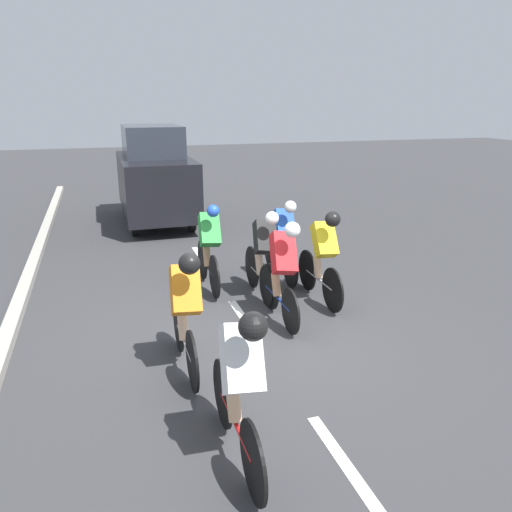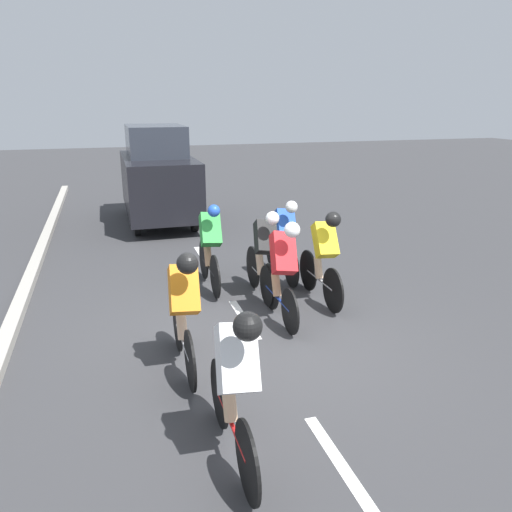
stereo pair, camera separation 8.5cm
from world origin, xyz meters
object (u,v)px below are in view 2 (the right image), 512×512
(cyclist_orange, at_px, (184,308))
(cyclist_black, at_px, (264,253))
(cyclist_yellow, at_px, (324,254))
(cyclist_red, at_px, (282,268))
(support_car, at_px, (158,176))
(cyclist_green, at_px, (210,245))
(cyclist_blue, at_px, (284,238))
(cyclist_white, at_px, (236,381))

(cyclist_orange, height_order, cyclist_black, cyclist_orange)
(cyclist_yellow, bearing_deg, cyclist_red, 28.76)
(cyclist_yellow, xyz_separation_m, cyclist_black, (0.84, -0.41, -0.04))
(cyclist_orange, relative_size, support_car, 0.42)
(cyclist_orange, height_order, support_car, support_car)
(cyclist_red, bearing_deg, support_car, -81.70)
(cyclist_green, height_order, cyclist_red, cyclist_red)
(cyclist_green, bearing_deg, cyclist_yellow, 144.98)
(cyclist_yellow, bearing_deg, cyclist_orange, 31.79)
(cyclist_orange, relative_size, cyclist_blue, 0.97)
(cyclist_orange, distance_m, cyclist_red, 1.85)
(cyclist_red, relative_size, support_car, 0.43)
(cyclist_white, height_order, cyclist_orange, cyclist_white)
(cyclist_yellow, height_order, support_car, support_car)
(cyclist_green, relative_size, cyclist_black, 1.00)
(cyclist_black, bearing_deg, cyclist_red, 88.98)
(cyclist_green, bearing_deg, cyclist_black, 136.65)
(cyclist_yellow, relative_size, cyclist_black, 0.99)
(cyclist_green, relative_size, cyclist_orange, 1.01)
(cyclist_blue, xyz_separation_m, cyclist_yellow, (-0.22, 1.21, 0.04))
(cyclist_orange, xyz_separation_m, cyclist_yellow, (-2.40, -1.49, -0.01))
(cyclist_blue, bearing_deg, support_car, -72.28)
(cyclist_green, bearing_deg, cyclist_red, 114.44)
(cyclist_blue, bearing_deg, cyclist_yellow, 100.18)
(cyclist_red, height_order, cyclist_black, cyclist_red)
(support_car, bearing_deg, cyclist_blue, 107.72)
(cyclist_white, distance_m, cyclist_blue, 4.82)
(cyclist_black, bearing_deg, cyclist_yellow, 153.92)
(cyclist_blue, distance_m, cyclist_black, 1.01)
(cyclist_yellow, bearing_deg, cyclist_blue, -79.82)
(support_car, bearing_deg, cyclist_black, 99.67)
(cyclist_white, distance_m, cyclist_orange, 1.70)
(cyclist_white, xyz_separation_m, cyclist_yellow, (-2.22, -3.17, -0.02))
(cyclist_red, bearing_deg, cyclist_green, -65.56)
(cyclist_orange, xyz_separation_m, cyclist_red, (-1.55, -1.02, -0.01))
(cyclist_orange, bearing_deg, cyclist_white, 95.90)
(cyclist_red, bearing_deg, cyclist_blue, -110.78)
(cyclist_blue, relative_size, cyclist_red, 1.02)
(support_car, bearing_deg, cyclist_red, 98.30)
(cyclist_blue, bearing_deg, cyclist_red, 69.22)
(cyclist_white, bearing_deg, cyclist_red, -116.88)
(cyclist_white, bearing_deg, cyclist_yellow, -125.03)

